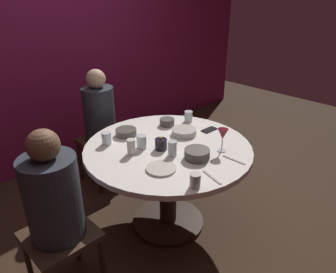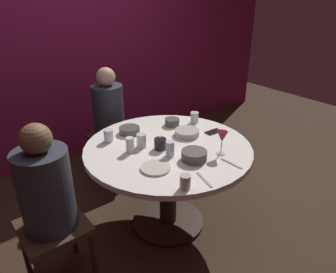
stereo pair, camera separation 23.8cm
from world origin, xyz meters
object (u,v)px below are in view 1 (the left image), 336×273
dining_table (168,164)px  bowl_small_white (184,132)px  seated_diner_back (99,116)px  cup_near_candle (188,116)px  cup_far_edge (172,148)px  cell_phone (209,130)px  cup_beside_wine (131,147)px  cup_by_right_diner (142,142)px  dinner_plate (161,168)px  cup_center_front (106,138)px  cup_by_left_diner (195,181)px  candle_holder (161,144)px  bowl_serving_large (126,132)px  bowl_sauce_side (167,122)px  seated_diner_left (54,200)px  bowl_salad_center (197,154)px  wine_glass (223,135)px

dining_table → bowl_small_white: 0.31m
seated_diner_back → cup_near_candle: size_ratio=12.24×
bowl_small_white → cup_far_edge: cup_far_edge is taller
cell_phone → cup_beside_wine: bearing=81.6°
cell_phone → cup_by_right_diner: size_ratio=1.35×
cup_far_edge → cup_beside_wine: bearing=130.7°
dinner_plate → cup_center_front: cup_center_front is taller
cup_by_left_diner → dinner_plate: bearing=91.3°
candle_holder → bowl_serving_large: 0.38m
dining_table → candle_holder: size_ratio=12.18×
seated_diner_back → bowl_sauce_side: size_ratio=9.22×
seated_diner_back → cup_by_left_diner: (-0.26, -1.43, 0.07)m
dining_table → cup_center_front: cup_center_front is taller
cup_near_candle → cup_by_right_diner: (-0.63, -0.10, 0.00)m
seated_diner_back → bowl_sauce_side: 0.70m
seated_diner_back → cup_beside_wine: size_ratio=10.17×
candle_holder → seated_diner_left: bearing=-179.9°
cup_by_left_diner → dining_table: bearing=62.2°
cup_by_left_diner → seated_diner_left: bearing=143.1°
candle_holder → cup_center_front: size_ratio=1.07×
cell_phone → seated_diner_left: bearing=90.6°
cup_center_front → cup_far_edge: size_ratio=0.87×
cup_near_candle → cup_by_right_diner: size_ratio=0.92×
cup_center_front → seated_diner_left: bearing=-150.3°
dining_table → candle_holder: (-0.07, 0.00, 0.20)m
bowl_small_white → seated_diner_back: bearing=105.3°
cup_by_right_diner → bowl_salad_center: bearing=-65.8°
cup_by_right_diner → cell_phone: bearing=-13.9°
dinner_plate → dining_table: bearing=37.7°
dining_table → dinner_plate: (-0.27, -0.21, 0.17)m
bowl_small_white → dining_table: bearing=-166.8°
seated_diner_left → cup_by_left_diner: seated_diner_left is taller
cup_near_candle → cup_beside_wine: cup_beside_wine is taller
bowl_salad_center → cup_by_left_diner: size_ratio=1.99×
dining_table → dinner_plate: 0.38m
cup_by_right_diner → cup_center_front: 0.28m
cup_far_edge → dinner_plate: bearing=-156.5°
seated_diner_back → wine_glass: size_ratio=6.61×
cup_center_front → dinner_plate: bearing=-85.6°
candle_holder → bowl_salad_center: bearing=-72.7°
cup_by_left_diner → cup_far_edge: size_ratio=0.81×
seated_diner_back → cup_center_front: seated_diner_back is taller
wine_glass → cup_by_right_diner: wine_glass is taller
bowl_serving_large → cup_center_front: size_ratio=1.73×
dining_table → seated_diner_left: bearing=180.0°
seated_diner_left → bowl_small_white: size_ratio=5.80×
seated_diner_left → bowl_small_white: (1.17, 0.06, 0.04)m
dinner_plate → cup_by_right_diner: cup_by_right_diner is taller
cup_by_left_diner → cup_beside_wine: 0.60m
seated_diner_left → candle_holder: size_ratio=11.15×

